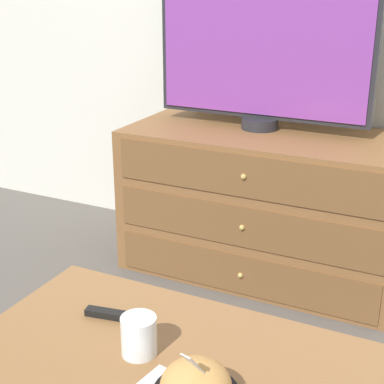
{
  "coord_description": "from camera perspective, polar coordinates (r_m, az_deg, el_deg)",
  "views": [
    {
      "loc": [
        0.79,
        -2.69,
        1.31
      ],
      "look_at": [
        0.16,
        -1.4,
        0.78
      ],
      "focal_mm": 55.0,
      "sensor_mm": 36.0,
      "label": 1
    }
  ],
  "objects": [
    {
      "name": "coffee_table",
      "position": [
        1.44,
        -2.48,
        -18.04
      ],
      "size": [
        0.93,
        0.54,
        0.49
      ],
      "color": "olive",
      "rests_on": "ground_plane"
    },
    {
      "name": "dresser",
      "position": [
        2.68,
        7.17,
        -1.16
      ],
      "size": [
        1.25,
        0.6,
        0.66
      ],
      "color": "brown",
      "rests_on": "ground_plane"
    },
    {
      "name": "ground_plane",
      "position": [
        3.1,
        8.78,
        -4.9
      ],
      "size": [
        12.0,
        12.0,
        0.0
      ],
      "primitive_type": "plane",
      "color": "#56514C"
    },
    {
      "name": "remote_control",
      "position": [
        1.53,
        -7.27,
        -11.78
      ],
      "size": [
        0.17,
        0.06,
        0.02
      ],
      "color": "black",
      "rests_on": "coffee_table"
    },
    {
      "name": "drink_cup",
      "position": [
        1.38,
        -5.17,
        -13.9
      ],
      "size": [
        0.08,
        0.08,
        0.09
      ],
      "color": "beige",
      "rests_on": "coffee_table"
    },
    {
      "name": "tv",
      "position": [
        2.59,
        6.93,
        14.09
      ],
      "size": [
        0.96,
        0.17,
        0.72
      ],
      "color": "#232328",
      "rests_on": "dresser"
    }
  ]
}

